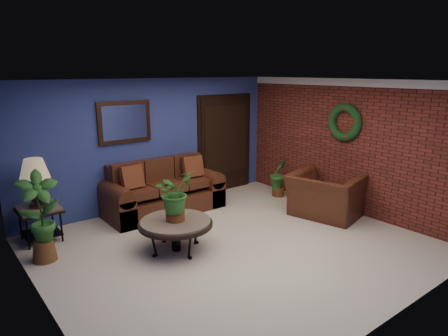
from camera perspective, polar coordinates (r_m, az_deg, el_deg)
floor at (r=6.31m, az=1.50°, el=-11.00°), size 5.50×5.50×0.00m
wall_back at (r=7.94m, az=-10.00°, el=3.46°), size 5.50×0.04×2.50m
wall_left at (r=4.72m, az=-25.25°, el=-4.82°), size 0.04×5.00×2.50m
wall_right_brick at (r=7.90m, az=17.17°, el=3.00°), size 0.04×5.00×2.50m
ceiling at (r=5.73m, az=1.66°, el=12.32°), size 5.50×5.00×0.02m
crown_molding at (r=7.75m, az=17.67°, el=11.57°), size 0.03×5.00×0.14m
wall_mirror at (r=7.58m, az=-14.02°, el=6.37°), size 1.02×0.06×0.77m
closet_door at (r=8.90m, az=0.14°, el=3.46°), size 1.44×0.06×2.18m
wreath at (r=7.81m, az=16.85°, el=6.25°), size 0.16×0.72×0.72m
sofa at (r=7.77m, az=-8.82°, el=-3.74°), size 2.23×0.96×1.00m
coffee_table at (r=6.05m, az=-6.94°, el=-7.94°), size 1.11×1.11×0.48m
end_table at (r=6.97m, az=-24.86°, el=-6.07°), size 0.62×0.62×0.57m
table_lamp at (r=6.80m, az=-25.38°, el=-1.18°), size 0.45×0.45×0.74m
side_chair at (r=7.95m, az=-6.28°, el=-1.93°), size 0.40×0.40×0.89m
armchair at (r=7.61m, az=14.29°, el=-3.80°), size 1.34×1.46×0.80m
coffee_plant at (r=5.89m, az=-7.07°, el=-3.63°), size 0.70×0.65×0.76m
floor_plant at (r=8.62m, az=7.82°, el=-1.15°), size 0.43×0.37×0.85m
tall_plant at (r=6.15m, az=-24.79°, el=-6.01°), size 0.61×0.45×1.31m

